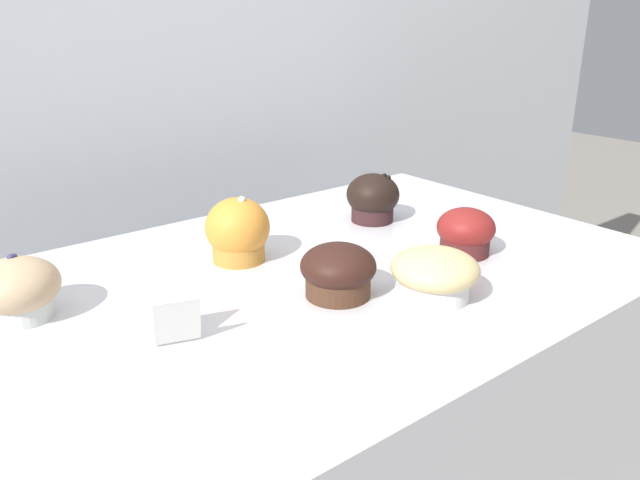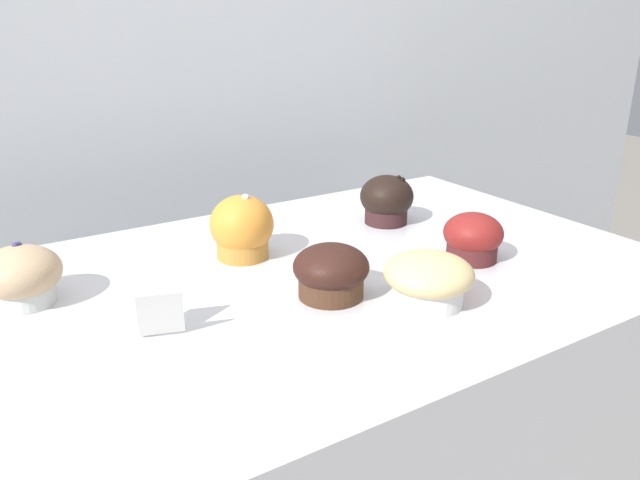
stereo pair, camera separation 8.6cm
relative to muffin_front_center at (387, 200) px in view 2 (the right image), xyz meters
The scene contains 8 objects.
wall_back 0.54m from the muffin_front_center, 114.48° to the left, with size 3.20×0.10×1.80m, color silver.
muffin_front_center is the anchor object (origin of this frame).
muffin_back_left 0.31m from the muffin_front_center, 141.13° to the right, with size 0.10×0.10×0.07m.
muffin_back_right 0.20m from the muffin_front_center, 89.39° to the right, with size 0.09×0.09×0.07m.
muffin_front_left 0.28m from the muffin_front_center, behind, with size 0.09×0.09×0.10m.
muffin_front_right 0.58m from the muffin_front_center, behind, with size 0.10×0.10×0.08m.
muffin_back_center 0.31m from the muffin_front_center, 118.60° to the right, with size 0.11×0.11×0.06m.
price_card 0.49m from the muffin_front_center, 158.76° to the right, with size 0.06×0.05×0.06m.
Camera 2 is at (-0.42, -0.68, 1.28)m, focal length 35.00 mm.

